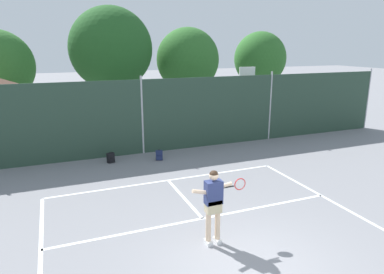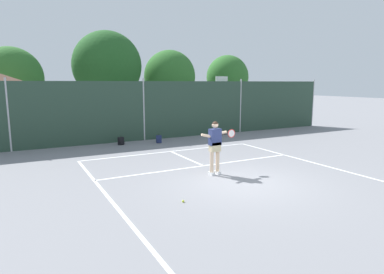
{
  "view_description": "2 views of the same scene",
  "coord_description": "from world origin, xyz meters",
  "px_view_note": "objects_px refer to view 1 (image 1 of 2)",
  "views": [
    {
      "loc": [
        -3.51,
        -5.49,
        4.61
      ],
      "look_at": [
        0.78,
        5.19,
        1.58
      ],
      "focal_mm": 32.69,
      "sensor_mm": 36.0,
      "label": 1
    },
    {
      "loc": [
        -6.18,
        -8.15,
        3.15
      ],
      "look_at": [
        0.15,
        3.69,
        0.93
      ],
      "focal_mm": 30.9,
      "sensor_mm": 36.0,
      "label": 2
    }
  ],
  "objects_px": {
    "tennis_player": "(214,200)",
    "backpack_black": "(111,158)",
    "backpack_navy": "(159,155)",
    "basketball_hoop": "(246,91)"
  },
  "relations": [
    {
      "from": "tennis_player",
      "to": "backpack_black",
      "type": "xyz_separation_m",
      "value": [
        -1.3,
        6.95,
        -0.92
      ]
    },
    {
      "from": "tennis_player",
      "to": "backpack_navy",
      "type": "relative_size",
      "value": 4.01
    },
    {
      "from": "basketball_hoop",
      "to": "tennis_player",
      "type": "xyz_separation_m",
      "value": [
        -6.08,
        -8.98,
        -1.2
      ]
    },
    {
      "from": "tennis_player",
      "to": "backpack_black",
      "type": "bearing_deg",
      "value": 100.61
    },
    {
      "from": "tennis_player",
      "to": "backpack_black",
      "type": "distance_m",
      "value": 7.13
    },
    {
      "from": "tennis_player",
      "to": "backpack_navy",
      "type": "xyz_separation_m",
      "value": [
        0.62,
        6.54,
        -0.92
      ]
    },
    {
      "from": "tennis_player",
      "to": "backpack_navy",
      "type": "height_order",
      "value": "tennis_player"
    },
    {
      "from": "basketball_hoop",
      "to": "backpack_black",
      "type": "distance_m",
      "value": 7.95
    },
    {
      "from": "backpack_black",
      "to": "backpack_navy",
      "type": "bearing_deg",
      "value": -11.99
    },
    {
      "from": "basketball_hoop",
      "to": "tennis_player",
      "type": "distance_m",
      "value": 10.91
    }
  ]
}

